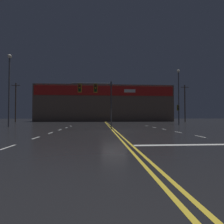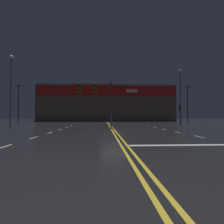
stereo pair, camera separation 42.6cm
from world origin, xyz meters
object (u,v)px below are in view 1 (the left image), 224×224
at_px(traffic_signal_median, 95,93).
at_px(traffic_signal_corner_northeast, 178,110).
at_px(streetlight_near_right, 9,81).
at_px(streetlight_median_approach, 179,90).

bearing_deg(traffic_signal_median, traffic_signal_corner_northeast, 34.30).
height_order(streetlight_near_right, streetlight_median_approach, streetlight_median_approach).
bearing_deg(traffic_signal_corner_northeast, traffic_signal_median, -145.70).
bearing_deg(streetlight_near_right, traffic_signal_median, -25.48).
relative_size(traffic_signal_corner_northeast, streetlight_median_approach, 0.33).
bearing_deg(streetlight_near_right, traffic_signal_corner_northeast, 8.12).
height_order(traffic_signal_median, traffic_signal_corner_northeast, traffic_signal_median).
xyz_separation_m(traffic_signal_median, streetlight_near_right, (-12.46, 5.94, 2.37)).
bearing_deg(streetlight_median_approach, streetlight_near_right, -166.76).
relative_size(streetlight_near_right, streetlight_median_approach, 0.99).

